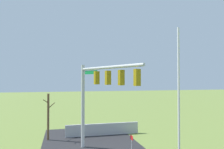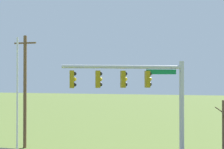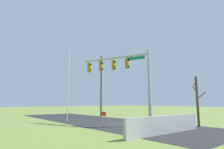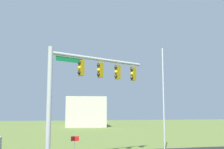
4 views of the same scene
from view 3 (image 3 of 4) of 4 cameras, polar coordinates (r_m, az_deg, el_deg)
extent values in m
plane|color=olive|center=(18.38, 1.76, -14.64)|extent=(160.00, 160.00, 0.00)
cube|color=#232326|center=(21.56, -5.41, -13.69)|extent=(28.00, 8.00, 0.01)
cube|color=#B7B5AD|center=(15.97, 14.51, -15.29)|extent=(6.00, 6.00, 0.01)
cube|color=#A8A8AD|center=(12.85, 16.09, -14.41)|extent=(0.20, 7.18, 1.14)
cylinder|color=#B2B5BA|center=(16.52, 11.29, -3.68)|extent=(0.28, 0.28, 6.61)
cylinder|color=#B2B5BA|center=(18.30, 0.58, 5.08)|extent=(6.46, 2.85, 0.20)
cube|color=#0F7238|center=(17.35, 7.09, 4.95)|extent=(1.67, 0.72, 0.28)
cube|color=#937A0F|center=(17.56, 4.59, 3.34)|extent=(0.36, 0.42, 0.96)
sphere|color=black|center=(17.57, 5.02, 4.35)|extent=(0.22, 0.22, 0.22)
sphere|color=yellow|center=(17.51, 5.04, 3.39)|extent=(0.22, 0.22, 0.22)
sphere|color=black|center=(17.45, 5.05, 2.42)|extent=(0.22, 0.22, 0.22)
cube|color=#937A0F|center=(18.17, 0.45, 2.91)|extent=(0.36, 0.42, 0.96)
sphere|color=black|center=(18.17, 0.87, 3.89)|extent=(0.22, 0.22, 0.22)
sphere|color=yellow|center=(18.10, 0.87, 2.96)|extent=(0.22, 0.22, 0.22)
sphere|color=black|center=(18.05, 0.88, 2.02)|extent=(0.22, 0.22, 0.22)
cube|color=#937A0F|center=(18.87, -3.39, 2.50)|extent=(0.36, 0.42, 0.96)
sphere|color=black|center=(18.85, -2.99, 3.44)|extent=(0.22, 0.22, 0.22)
sphere|color=yellow|center=(18.79, -3.00, 2.54)|extent=(0.22, 0.22, 0.22)
sphere|color=black|center=(18.74, -3.01, 1.64)|extent=(0.22, 0.22, 0.22)
cube|color=#937A0F|center=(19.64, -6.94, 2.11)|extent=(0.36, 0.42, 0.96)
sphere|color=black|center=(19.62, -6.57, 3.01)|extent=(0.22, 0.22, 0.22)
sphere|color=yellow|center=(19.56, -6.58, 2.15)|extent=(0.22, 0.22, 0.22)
sphere|color=black|center=(19.51, -6.60, 1.28)|extent=(0.22, 0.22, 0.22)
cylinder|color=silver|center=(21.32, -13.14, -3.07)|extent=(0.10, 0.10, 7.81)
cylinder|color=brown|center=(28.18, -3.29, -3.28)|extent=(0.26, 0.26, 9.06)
cube|color=brown|center=(28.81, -3.22, 4.53)|extent=(1.90, 0.12, 0.12)
cylinder|color=brown|center=(17.36, 24.50, -7.37)|extent=(0.20, 0.20, 4.16)
cylinder|color=brown|center=(17.21, 25.51, -5.75)|extent=(0.78, 0.07, 0.57)
cylinder|color=brown|center=(17.71, 23.83, -2.84)|extent=(0.54, 0.47, 0.39)
cylinder|color=brown|center=(17.16, 23.81, -4.06)|extent=(0.12, 0.61, 0.55)
cylinder|color=silver|center=(15.56, -2.59, -14.08)|extent=(0.04, 0.04, 0.90)
cube|color=red|center=(15.51, -2.57, -11.84)|extent=(0.56, 0.02, 0.32)
camera|label=1|loc=(31.35, -11.38, -1.93)|focal=33.76mm
camera|label=2|loc=(12.18, -59.53, 13.40)|focal=45.73mm
camera|label=4|loc=(30.38, 32.00, -5.51)|focal=44.58mm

